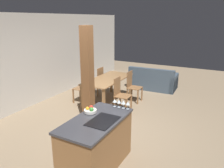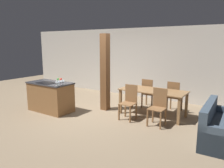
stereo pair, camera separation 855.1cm
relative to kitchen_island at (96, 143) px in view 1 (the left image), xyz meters
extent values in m
plane|color=#847056|center=(1.26, 0.49, -0.46)|extent=(16.00, 16.00, 0.00)
cube|color=beige|center=(1.26, 3.30, 0.89)|extent=(11.20, 0.08, 2.70)
cube|color=olive|center=(0.00, 0.00, -0.02)|extent=(1.39, 0.72, 0.88)
cube|color=#38383D|center=(0.00, 0.00, 0.44)|extent=(1.43, 0.76, 0.04)
cube|color=black|center=(0.00, -0.14, 0.46)|extent=(0.56, 0.40, 0.01)
cylinder|color=silver|center=(0.18, 0.23, 0.49)|extent=(0.23, 0.23, 0.05)
sphere|color=red|center=(0.23, 0.25, 0.54)|extent=(0.08, 0.08, 0.08)
sphere|color=gold|center=(0.17, 0.28, 0.54)|extent=(0.06, 0.06, 0.06)
sphere|color=#3D8E38|center=(0.16, 0.19, 0.54)|extent=(0.08, 0.08, 0.08)
cylinder|color=silver|center=(0.64, -0.30, 0.47)|extent=(0.06, 0.06, 0.00)
cylinder|color=silver|center=(0.64, -0.30, 0.51)|extent=(0.01, 0.01, 0.08)
cone|color=silver|center=(0.64, -0.30, 0.59)|extent=(0.08, 0.08, 0.06)
cylinder|color=silver|center=(0.64, -0.21, 0.47)|extent=(0.06, 0.06, 0.00)
cylinder|color=silver|center=(0.64, -0.21, 0.51)|extent=(0.01, 0.01, 0.08)
cone|color=silver|center=(0.64, -0.21, 0.59)|extent=(0.08, 0.08, 0.06)
cylinder|color=silver|center=(0.64, -0.12, 0.47)|extent=(0.06, 0.06, 0.00)
cylinder|color=silver|center=(0.64, -0.12, 0.51)|extent=(0.01, 0.01, 0.08)
cone|color=silver|center=(0.64, -0.12, 0.59)|extent=(0.08, 0.08, 0.06)
cylinder|color=silver|center=(0.64, -0.02, 0.47)|extent=(0.06, 0.06, 0.00)
cylinder|color=silver|center=(0.64, -0.02, 0.51)|extent=(0.01, 0.01, 0.08)
cone|color=silver|center=(0.64, -0.02, 0.59)|extent=(0.08, 0.08, 0.06)
cube|color=olive|center=(2.85, 1.37, 0.29)|extent=(1.91, 0.86, 0.03)
cube|color=olive|center=(1.96, 1.01, -0.09)|extent=(0.07, 0.07, 0.74)
cube|color=olive|center=(3.74, 1.01, -0.09)|extent=(0.07, 0.07, 0.74)
cube|color=olive|center=(1.96, 1.73, -0.09)|extent=(0.07, 0.07, 0.74)
cube|color=olive|center=(3.74, 1.73, -0.09)|extent=(0.07, 0.07, 0.74)
cube|color=brown|center=(2.42, 0.64, 0.00)|extent=(0.40, 0.40, 0.02)
cube|color=brown|center=(2.42, 0.83, 0.26)|extent=(0.38, 0.02, 0.50)
cube|color=brown|center=(2.24, 0.46, -0.24)|extent=(0.04, 0.04, 0.45)
cube|color=brown|center=(2.60, 0.46, -0.24)|extent=(0.04, 0.04, 0.45)
cube|color=brown|center=(2.24, 0.82, -0.24)|extent=(0.04, 0.04, 0.45)
cube|color=brown|center=(2.60, 0.82, -0.24)|extent=(0.04, 0.04, 0.45)
cube|color=brown|center=(3.28, 0.64, 0.00)|extent=(0.40, 0.40, 0.02)
cube|color=brown|center=(3.28, 0.83, 0.26)|extent=(0.38, 0.02, 0.50)
cube|color=brown|center=(3.10, 0.46, -0.24)|extent=(0.04, 0.04, 0.45)
cube|color=brown|center=(3.46, 0.46, -0.24)|extent=(0.04, 0.04, 0.45)
cube|color=brown|center=(3.10, 0.82, -0.24)|extent=(0.04, 0.04, 0.45)
cube|color=brown|center=(3.46, 0.82, -0.24)|extent=(0.04, 0.04, 0.45)
cube|color=brown|center=(2.42, 2.10, 0.00)|extent=(0.40, 0.40, 0.02)
cube|color=brown|center=(2.42, 1.91, 0.26)|extent=(0.38, 0.02, 0.50)
cube|color=brown|center=(2.60, 2.27, -0.24)|extent=(0.04, 0.04, 0.45)
cube|color=brown|center=(2.24, 2.27, -0.24)|extent=(0.04, 0.04, 0.45)
cube|color=brown|center=(2.60, 1.92, -0.24)|extent=(0.04, 0.04, 0.45)
cube|color=brown|center=(2.24, 1.92, -0.24)|extent=(0.04, 0.04, 0.45)
cube|color=brown|center=(3.28, 2.10, 0.00)|extent=(0.40, 0.40, 0.02)
cube|color=brown|center=(3.28, 1.91, 0.26)|extent=(0.38, 0.02, 0.50)
cube|color=brown|center=(3.46, 2.27, -0.24)|extent=(0.04, 0.04, 0.45)
cube|color=brown|center=(3.10, 2.27, -0.24)|extent=(0.04, 0.04, 0.45)
cube|color=brown|center=(3.46, 1.92, -0.24)|extent=(0.04, 0.04, 0.45)
cube|color=brown|center=(3.10, 1.92, -0.24)|extent=(0.04, 0.04, 0.45)
cube|color=#3D4C5B|center=(4.91, 0.56, -0.24)|extent=(1.00, 1.72, 0.45)
cube|color=#3D4C5B|center=(4.53, 0.55, 0.18)|extent=(0.23, 1.69, 0.39)
cube|color=#3D4C5B|center=(4.95, -0.21, -0.17)|extent=(0.93, 0.18, 0.59)
cube|color=#3D4C5B|center=(4.88, 1.33, -0.17)|extent=(0.93, 0.18, 0.59)
cube|color=brown|center=(1.34, 1.08, 0.74)|extent=(0.23, 0.23, 2.41)
camera|label=1|loc=(-2.82, -1.83, 2.09)|focal=35.00mm
camera|label=2|loc=(5.30, -4.49, 1.66)|focal=35.00mm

